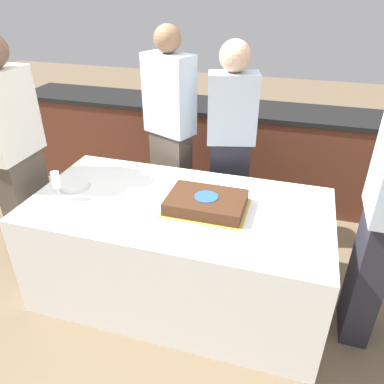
{
  "coord_description": "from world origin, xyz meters",
  "views": [
    {
      "loc": [
        0.66,
        -1.9,
        1.98
      ],
      "look_at": [
        0.09,
        0.0,
        0.84
      ],
      "focal_mm": 35.0,
      "sensor_mm": 36.0,
      "label": 1
    }
  ],
  "objects_px": {
    "person_cutting_cake": "(230,147)",
    "person_seated_left": "(17,159)",
    "plate_stack": "(75,184)",
    "wine_glass": "(56,181)",
    "cake": "(206,202)",
    "person_standing_back": "(170,137)",
    "person_seated_right": "(383,222)"
  },
  "relations": [
    {
      "from": "person_cutting_cake",
      "to": "person_seated_right",
      "type": "xyz_separation_m",
      "value": [
        0.99,
        -0.71,
        -0.03
      ]
    },
    {
      "from": "cake",
      "to": "plate_stack",
      "type": "relative_size",
      "value": 2.47
    },
    {
      "from": "person_standing_back",
      "to": "cake",
      "type": "bearing_deg",
      "value": 147.32
    },
    {
      "from": "cake",
      "to": "person_seated_right",
      "type": "relative_size",
      "value": 0.32
    },
    {
      "from": "cake",
      "to": "person_standing_back",
      "type": "relative_size",
      "value": 0.3
    },
    {
      "from": "wine_glass",
      "to": "person_seated_right",
      "type": "bearing_deg",
      "value": 4.84
    },
    {
      "from": "plate_stack",
      "to": "person_seated_right",
      "type": "distance_m",
      "value": 1.92
    },
    {
      "from": "wine_glass",
      "to": "person_seated_right",
      "type": "distance_m",
      "value": 1.93
    },
    {
      "from": "person_cutting_cake",
      "to": "person_seated_left",
      "type": "distance_m",
      "value": 1.53
    },
    {
      "from": "person_cutting_cake",
      "to": "person_standing_back",
      "type": "distance_m",
      "value": 0.48
    },
    {
      "from": "cake",
      "to": "person_standing_back",
      "type": "height_order",
      "value": "person_standing_back"
    },
    {
      "from": "person_cutting_cake",
      "to": "cake",
      "type": "bearing_deg",
      "value": 75.57
    },
    {
      "from": "wine_glass",
      "to": "person_seated_right",
      "type": "xyz_separation_m",
      "value": [
        1.93,
        0.16,
        -0.04
      ]
    },
    {
      "from": "wine_glass",
      "to": "person_seated_left",
      "type": "relative_size",
      "value": 0.11
    },
    {
      "from": "person_cutting_cake",
      "to": "person_seated_left",
      "type": "xyz_separation_m",
      "value": [
        -1.35,
        -0.71,
        0.03
      ]
    },
    {
      "from": "person_seated_right",
      "to": "person_standing_back",
      "type": "bearing_deg",
      "value": -115.69
    },
    {
      "from": "person_seated_left",
      "to": "person_standing_back",
      "type": "relative_size",
      "value": 1.0
    },
    {
      "from": "person_seated_right",
      "to": "person_standing_back",
      "type": "distance_m",
      "value": 1.63
    },
    {
      "from": "cake",
      "to": "person_seated_right",
      "type": "xyz_separation_m",
      "value": [
        0.99,
        -0.0,
        0.05
      ]
    },
    {
      "from": "person_standing_back",
      "to": "person_seated_right",
      "type": "bearing_deg",
      "value": 177.27
    },
    {
      "from": "wine_glass",
      "to": "person_standing_back",
      "type": "xyz_separation_m",
      "value": [
        0.45,
        0.87,
        0.02
      ]
    },
    {
      "from": "plate_stack",
      "to": "wine_glass",
      "type": "distance_m",
      "value": 0.2
    },
    {
      "from": "wine_glass",
      "to": "cake",
      "type": "bearing_deg",
      "value": 10.03
    },
    {
      "from": "person_cutting_cake",
      "to": "person_seated_right",
      "type": "bearing_deg",
      "value": 129.98
    },
    {
      "from": "plate_stack",
      "to": "person_cutting_cake",
      "type": "bearing_deg",
      "value": 37.06
    },
    {
      "from": "person_seated_left",
      "to": "person_seated_right",
      "type": "height_order",
      "value": "person_seated_left"
    },
    {
      "from": "person_seated_left",
      "to": "cake",
      "type": "bearing_deg",
      "value": -89.89
    },
    {
      "from": "plate_stack",
      "to": "wine_glass",
      "type": "relative_size",
      "value": 1.08
    },
    {
      "from": "plate_stack",
      "to": "cake",
      "type": "bearing_deg",
      "value": -0.31
    },
    {
      "from": "person_seated_left",
      "to": "person_standing_back",
      "type": "bearing_deg",
      "value": -50.91
    },
    {
      "from": "wine_glass",
      "to": "person_cutting_cake",
      "type": "height_order",
      "value": "person_cutting_cake"
    },
    {
      "from": "plate_stack",
      "to": "person_standing_back",
      "type": "distance_m",
      "value": 0.84
    }
  ]
}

